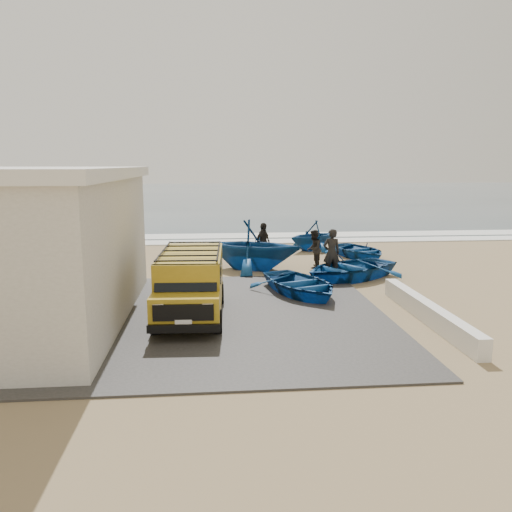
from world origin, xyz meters
name	(u,v)px	position (x,y,z in m)	size (l,w,h in m)	color
ground	(244,298)	(0.00, 0.00, 0.00)	(160.00, 160.00, 0.00)	#927B55
slab	(180,317)	(-2.00, -2.00, 0.03)	(12.00, 10.00, 0.05)	#3C3A37
ocean	(218,195)	(0.00, 56.00, 0.00)	(180.00, 88.00, 0.01)	#385166
surf_line	(230,242)	(0.00, 12.00, 0.03)	(180.00, 1.60, 0.06)	white
surf_wash	(228,236)	(0.00, 14.50, 0.02)	(180.00, 2.20, 0.04)	white
parapet	(428,312)	(5.00, -3.00, 0.28)	(0.35, 6.00, 0.55)	silver
van	(191,281)	(-1.66, -1.88, 1.04)	(1.99, 4.60, 1.94)	#B6921B
boat_near_left	(300,284)	(1.93, 0.19, 0.39)	(2.68, 3.76, 0.78)	navy
boat_near_right	(349,268)	(4.23, 2.43, 0.43)	(2.97, 4.16, 0.86)	navy
boat_mid_left	(253,245)	(0.69, 4.51, 1.05)	(3.45, 4.00, 2.11)	navy
boat_mid_right	(359,250)	(5.94, 6.74, 0.36)	(2.45, 3.44, 0.71)	navy
boat_far_left	(313,235)	(4.18, 9.06, 0.77)	(2.52, 2.92, 1.54)	navy
fisherman_front	(331,253)	(3.65, 2.91, 0.95)	(0.69, 0.46, 1.90)	black
fisherman_middle	(314,249)	(3.30, 4.63, 0.82)	(0.80, 0.62, 1.64)	black
fisherman_back	(263,243)	(1.26, 6.00, 0.90)	(1.06, 0.44, 1.81)	black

